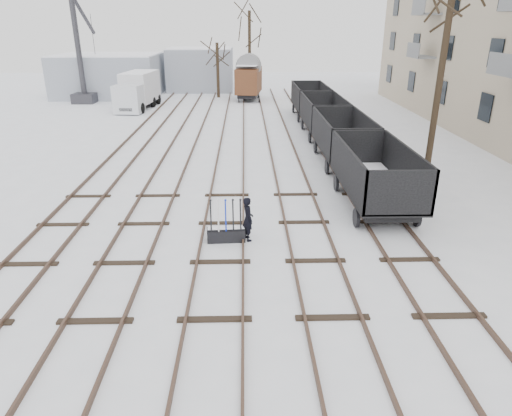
{
  "coord_description": "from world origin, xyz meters",
  "views": [
    {
      "loc": [
        0.82,
        -12.65,
        6.99
      ],
      "look_at": [
        1.16,
        1.59,
        1.2
      ],
      "focal_mm": 32.0,
      "sensor_mm": 36.0,
      "label": 1
    }
  ],
  "objects_px": {
    "worker": "(248,219)",
    "crane": "(83,73)",
    "box_van_wagon": "(249,79)",
    "ground_frame": "(226,233)",
    "lorry": "(138,90)",
    "freight_wagon_a": "(374,184)",
    "panel_van": "(143,90)"
  },
  "relations": [
    {
      "from": "worker",
      "to": "crane",
      "type": "xyz_separation_m",
      "value": [
        -15.11,
        29.95,
        1.86
      ]
    },
    {
      "from": "worker",
      "to": "box_van_wagon",
      "type": "relative_size",
      "value": 0.33
    },
    {
      "from": "ground_frame",
      "to": "lorry",
      "type": "height_order",
      "value": "lorry"
    },
    {
      "from": "worker",
      "to": "lorry",
      "type": "relative_size",
      "value": 0.23
    },
    {
      "from": "worker",
      "to": "box_van_wagon",
      "type": "height_order",
      "value": "box_van_wagon"
    },
    {
      "from": "ground_frame",
      "to": "worker",
      "type": "xyz_separation_m",
      "value": [
        0.75,
        0.1,
        0.5
      ]
    },
    {
      "from": "box_van_wagon",
      "to": "freight_wagon_a",
      "type": "bearing_deg",
      "value": -72.25
    },
    {
      "from": "crane",
      "to": "box_van_wagon",
      "type": "bearing_deg",
      "value": 5.44
    },
    {
      "from": "freight_wagon_a",
      "to": "lorry",
      "type": "distance_m",
      "value": 27.48
    },
    {
      "from": "crane",
      "to": "ground_frame",
      "type": "bearing_deg",
      "value": -62.77
    },
    {
      "from": "box_van_wagon",
      "to": "panel_van",
      "type": "distance_m",
      "value": 10.08
    },
    {
      "from": "worker",
      "to": "panel_van",
      "type": "height_order",
      "value": "panel_van"
    },
    {
      "from": "freight_wagon_a",
      "to": "panel_van",
      "type": "relative_size",
      "value": 1.2
    },
    {
      "from": "ground_frame",
      "to": "freight_wagon_a",
      "type": "bearing_deg",
      "value": 24.32
    },
    {
      "from": "ground_frame",
      "to": "box_van_wagon",
      "type": "relative_size",
      "value": 0.32
    },
    {
      "from": "crane",
      "to": "lorry",
      "type": "bearing_deg",
      "value": -30.5
    },
    {
      "from": "freight_wagon_a",
      "to": "box_van_wagon",
      "type": "bearing_deg",
      "value": 99.69
    },
    {
      "from": "ground_frame",
      "to": "lorry",
      "type": "xyz_separation_m",
      "value": [
        -8.58,
        26.41,
        1.3
      ]
    },
    {
      "from": "box_van_wagon",
      "to": "lorry",
      "type": "bearing_deg",
      "value": -146.24
    },
    {
      "from": "panel_van",
      "to": "lorry",
      "type": "bearing_deg",
      "value": -96.99
    },
    {
      "from": "ground_frame",
      "to": "panel_van",
      "type": "xyz_separation_m",
      "value": [
        -8.92,
        30.16,
        0.81
      ]
    },
    {
      "from": "ground_frame",
      "to": "box_van_wagon",
      "type": "bearing_deg",
      "value": 84.85
    },
    {
      "from": "ground_frame",
      "to": "worker",
      "type": "relative_size",
      "value": 0.95
    },
    {
      "from": "freight_wagon_a",
      "to": "worker",
      "type": "bearing_deg",
      "value": -150.02
    },
    {
      "from": "panel_van",
      "to": "crane",
      "type": "xyz_separation_m",
      "value": [
        -5.44,
        -0.11,
        1.55
      ]
    },
    {
      "from": "panel_van",
      "to": "crane",
      "type": "height_order",
      "value": "crane"
    },
    {
      "from": "worker",
      "to": "panel_van",
      "type": "distance_m",
      "value": 31.58
    },
    {
      "from": "worker",
      "to": "lorry",
      "type": "bearing_deg",
      "value": 2.44
    },
    {
      "from": "freight_wagon_a",
      "to": "crane",
      "type": "xyz_separation_m",
      "value": [
        -20.22,
        27.0,
        1.69
      ]
    },
    {
      "from": "freight_wagon_a",
      "to": "lorry",
      "type": "height_order",
      "value": "lorry"
    },
    {
      "from": "box_van_wagon",
      "to": "crane",
      "type": "relative_size",
      "value": 0.47
    },
    {
      "from": "box_van_wagon",
      "to": "lorry",
      "type": "distance_m",
      "value": 10.73
    }
  ]
}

